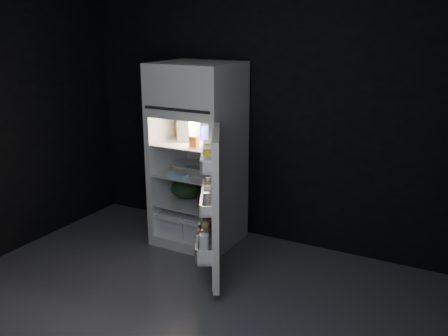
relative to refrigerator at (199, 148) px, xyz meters
The scene contains 17 objects.
floor 1.72m from the refrigerator, 67.64° to the right, with size 4.00×3.40×0.00m, color #525257.
wall_back 0.77m from the refrigerator, 34.93° to the left, with size 4.00×0.00×2.70m, color black.
refrigerator is the anchor object (origin of this frame).
fridge_door 0.94m from the refrigerator, 51.83° to the right, with size 0.51×0.72×1.22m.
milk_jug 0.22m from the refrigerator, 166.20° to the right, with size 0.16×0.16×0.24m, color white.
mayo_jar 0.16m from the refrigerator, 45.19° to the left, with size 0.12×0.12×0.14m, color #1C2C99.
jam_jar 0.28m from the refrigerator, ahead, with size 0.11×0.11×0.13m, color black.
amber_bottle 0.34m from the refrigerator, 165.10° to the left, with size 0.08×0.08×0.22m, color orange.
small_carton 0.25m from the refrigerator, 70.51° to the right, with size 0.08×0.06×0.10m, color orange.
egg_carton 0.24m from the refrigerator, 56.23° to the right, with size 0.29×0.11×0.07m, color gray.
pie 0.26m from the refrigerator, behind, with size 0.27×0.27×0.04m, color tan.
flat_package 0.36m from the refrigerator, 101.37° to the right, with size 0.20×0.10×0.04m, color #9AD1EF.
wrapped_pkg 0.28m from the refrigerator, 23.41° to the left, with size 0.12×0.10×0.05m, color beige.
produce_bag 0.46m from the refrigerator, behind, with size 0.32×0.27×0.20m, color #193815.
yogurt_tray 0.55m from the refrigerator, 30.26° to the right, with size 0.24×0.13×0.05m, color #A90E31.
small_can_red 0.52m from the refrigerator, 32.08° to the left, with size 0.07×0.07×0.09m, color #A90E31.
small_can_silver 0.53m from the refrigerator, 20.44° to the left, with size 0.07×0.07×0.09m, color #B9B8BD.
Camera 1 is at (1.91, -2.71, 2.13)m, focal length 40.00 mm.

